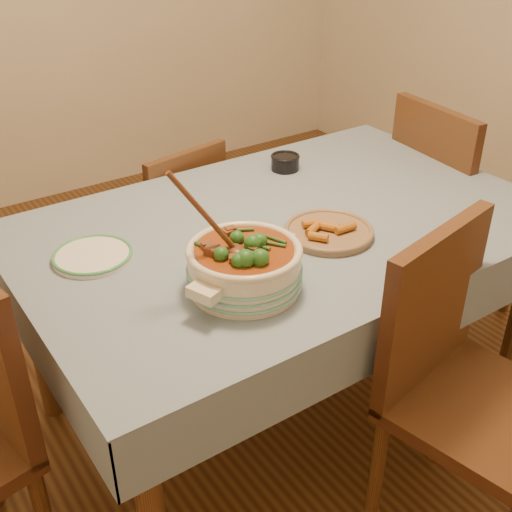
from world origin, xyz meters
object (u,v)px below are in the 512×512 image
at_px(stew_casserole, 244,263).
at_px(chair_far, 175,226).
at_px(condiment_bowl, 285,161).
at_px(white_plate, 93,256).
at_px(chair_right, 446,200).
at_px(fried_plate, 329,230).
at_px(dining_table, 287,246).
at_px(chair_near, 460,379).

distance_m(stew_casserole, chair_far, 1.03).
bearing_deg(condiment_bowl, white_plate, -166.02).
height_order(chair_far, chair_right, chair_right).
bearing_deg(stew_casserole, white_plate, 126.61).
bearing_deg(white_plate, chair_right, -0.63).
height_order(white_plate, fried_plate, fried_plate).
distance_m(condiment_bowl, fried_plate, 0.52).
relative_size(dining_table, white_plate, 5.70).
distance_m(fried_plate, chair_near, 0.57).
relative_size(dining_table, condiment_bowl, 13.04).
bearing_deg(dining_table, chair_far, 94.65).
bearing_deg(dining_table, chair_near, -82.24).
distance_m(stew_casserole, white_plate, 0.47).
xyz_separation_m(stew_casserole, condiment_bowl, (0.57, 0.58, -0.04)).
bearing_deg(chair_right, stew_casserole, 111.47).
height_order(fried_plate, chair_far, chair_far).
height_order(white_plate, condiment_bowl, condiment_bowl).
xyz_separation_m(dining_table, white_plate, (-0.60, 0.13, 0.10)).
bearing_deg(condiment_bowl, fried_plate, -111.99).
xyz_separation_m(white_plate, chair_near, (0.69, -0.79, -0.23)).
height_order(dining_table, white_plate, white_plate).
bearing_deg(stew_casserole, chair_far, 73.91).
bearing_deg(chair_far, fried_plate, 86.53).
relative_size(white_plate, condiment_bowl, 2.29).
bearing_deg(chair_near, condiment_bowl, 69.74).
bearing_deg(stew_casserole, fried_plate, 14.26).
xyz_separation_m(chair_far, chair_near, (0.15, -1.35, 0.08)).
bearing_deg(chair_right, chair_far, 65.15).
height_order(dining_table, stew_casserole, stew_casserole).
distance_m(dining_table, white_plate, 0.62).
relative_size(stew_casserole, chair_far, 0.48).
xyz_separation_m(stew_casserole, white_plate, (-0.28, 0.37, -0.07)).
bearing_deg(white_plate, dining_table, -12.32).
xyz_separation_m(chair_near, chair_right, (0.83, 0.78, -0.00)).
relative_size(fried_plate, chair_near, 0.31).
bearing_deg(chair_far, dining_table, 84.08).
relative_size(chair_near, chair_right, 1.00).
xyz_separation_m(dining_table, chair_near, (0.09, -0.66, -0.13)).
bearing_deg(chair_near, stew_casserole, 122.80).
xyz_separation_m(stew_casserole, chair_right, (1.24, 0.35, -0.30)).
relative_size(condiment_bowl, fried_plate, 0.43).
distance_m(dining_table, fried_plate, 0.19).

